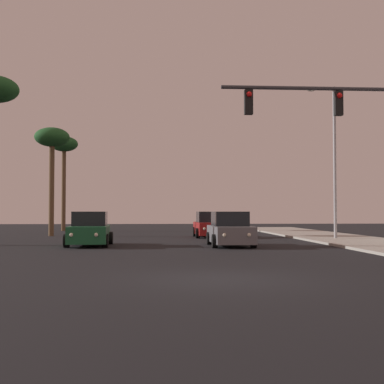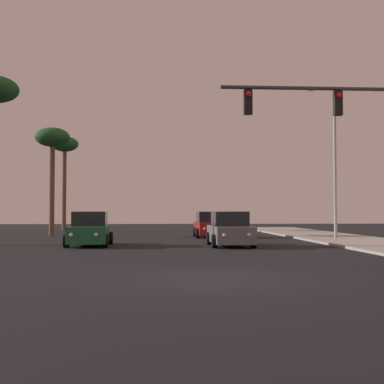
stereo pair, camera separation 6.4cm
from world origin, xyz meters
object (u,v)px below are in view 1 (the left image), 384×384
Objects in this scene: car_red at (210,226)px; palm_tree_mid at (52,142)px; traffic_light_mast at (350,130)px; car_grey at (230,230)px; palm_tree_far at (64,149)px; street_lamp at (333,154)px; car_green at (90,230)px.

palm_tree_mid is (-10.71, 2.41, 5.71)m from car_red.
traffic_light_mast is (3.66, -15.69, 3.94)m from car_red.
palm_tree_far reaches higher than car_grey.
traffic_light_mast is 12.22m from street_lamp.
car_green is at bearing -7.14° from car_grey.
street_lamp is 1.20× the size of palm_tree_mid.
palm_tree_mid is (-10.81, 11.43, 5.71)m from car_grey.
car_green is 0.64× the size of traffic_light_mast.
palm_tree_mid reaches higher than car_red.
car_red is 1.00× the size of car_grey.
palm_tree_far is at bearing -48.29° from car_red.
car_red is at bearing -12.66° from palm_tree_mid.
street_lamp is 1.09× the size of palm_tree_far.
palm_tree_far reaches higher than palm_tree_mid.
car_red is 18.17m from palm_tree_far.
traffic_light_mast reaches higher than car_green.
palm_tree_mid is at bearing -47.78° from car_grey.
car_red is at bearing -46.89° from palm_tree_far.
street_lamp reaches higher than car_grey.
car_grey is 0.58× the size of palm_tree_mid.
traffic_light_mast is at bearing 116.93° from car_grey.
palm_tree_far is (-11.71, 21.43, 6.42)m from car_grey.
street_lamp is 24.80m from palm_tree_far.
street_lamp is (13.69, 4.39, 4.36)m from car_green.
car_green is 22.23m from palm_tree_far.
palm_tree_far is at bearing 138.64° from street_lamp.
palm_tree_far is at bearing -79.05° from car_green.
car_red and car_green have the same top height.
car_red and car_grey have the same top height.
palm_tree_far is (-15.27, 28.10, 2.48)m from traffic_light_mast.
car_red is 16.58m from traffic_light_mast.
car_red is 0.52× the size of palm_tree_far.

